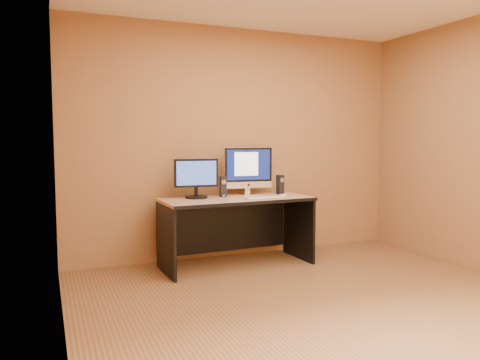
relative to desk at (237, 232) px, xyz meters
The scene contains 11 objects.
floor 1.60m from the desk, 81.39° to the right, with size 4.00×4.00×0.00m, color brown.
walls 1.81m from the desk, 81.39° to the right, with size 4.00×4.00×2.60m, color #905B3A, non-canonical shape.
desk is the anchor object (origin of this frame).
imac 0.71m from the desk, 41.04° to the left, with size 0.56×0.21×0.54m, color silver, non-canonical shape.
second_monitor 0.71m from the desk, 159.84° to the left, with size 0.47×0.24×0.41m, color black, non-canonical shape.
speaker_left 0.50m from the desk, 122.35° to the left, with size 0.07×0.07×0.22m, color black, non-canonical shape.
speaker_right 0.76m from the desk, 12.44° to the left, with size 0.07×0.07×0.22m, color black, non-canonical shape.
keyboard 0.49m from the desk, 36.91° to the right, with size 0.42×0.11×0.02m, color silver.
mouse 0.63m from the desk, 13.86° to the right, with size 0.06×0.10×0.04m, color silver.
cable_a 0.54m from the desk, 40.26° to the left, with size 0.01×0.01×0.22m, color black.
cable_b 0.52m from the desk, 55.98° to the left, with size 0.01×0.01×0.18m, color black.
Camera 1 is at (-2.09, -2.99, 1.35)m, focal length 35.00 mm.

